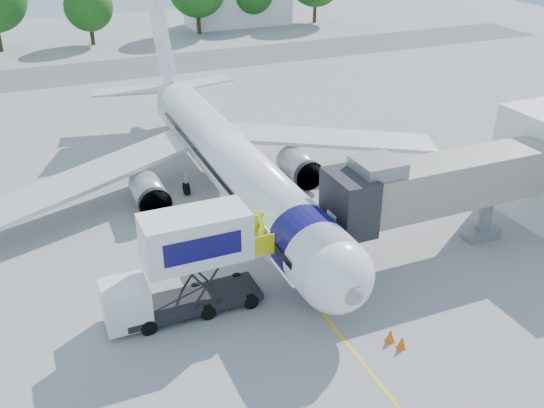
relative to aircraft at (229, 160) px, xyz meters
name	(u,v)px	position (x,y,z in m)	size (l,w,h in m)	color
ground	(252,225)	(0.00, -4.12, -2.95)	(160.00, 160.00, 0.00)	gray
guidance_line	(252,225)	(0.00, -4.12, -2.94)	(0.15, 70.00, 0.01)	yellow
taxiway_strip	(125,68)	(0.00, 37.88, -2.94)	(120.00, 10.00, 0.01)	#59595B
aircraft	(229,160)	(0.00, 0.00, 0.00)	(34.17, 37.73, 11.35)	white
jet_bridge	(428,187)	(7.99, -11.12, 1.39)	(13.90, 3.20, 6.60)	#A09988
catering_hiloader	(185,266)	(-6.26, -11.12, -0.19)	(8.55, 2.44, 5.50)	black
safety_cone_a	(390,335)	(1.97, -17.20, -2.61)	(0.45, 0.45, 0.71)	#DE5E0B
safety_cone_b	(402,342)	(2.20, -17.82, -2.62)	(0.43, 0.43, 0.68)	#DE5E0B
outbuilding_right	(238,7)	(22.00, 57.88, -0.29)	(16.40, 7.40, 5.30)	silver
tree_d	(88,7)	(-1.56, 52.43, 2.14)	(6.58, 6.58, 8.39)	#382314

